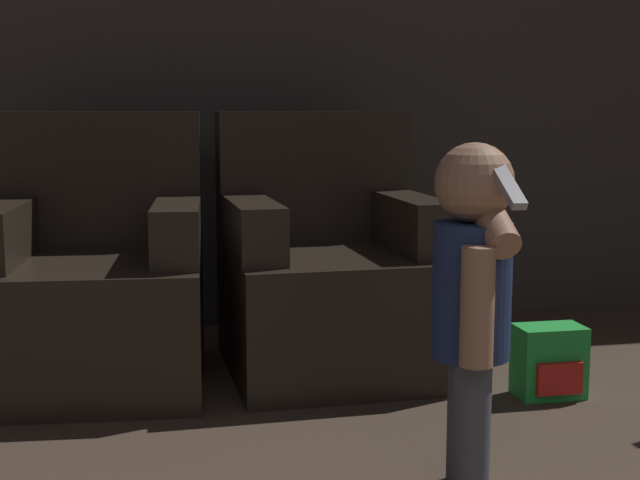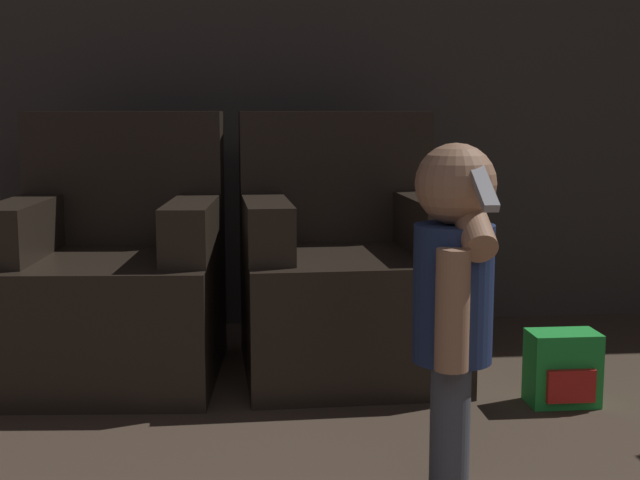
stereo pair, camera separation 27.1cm
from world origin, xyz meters
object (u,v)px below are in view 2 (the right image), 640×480
armchair_left (114,284)px  toy_backpack (563,369)px  armchair_right (345,279)px  person_toddler (454,294)px

armchair_left → toy_backpack: 1.63m
armchair_right → toy_backpack: (0.67, -0.50, -0.22)m
armchair_right → toy_backpack: bearing=-38.2°
armchair_right → armchair_left: bearing=178.2°
armchair_left → person_toddler: size_ratio=1.08×
armchair_left → armchair_right: size_ratio=1.00×
person_toddler → armchair_right: bearing=-159.5°
person_toddler → toy_backpack: person_toddler is taller
armchair_right → person_toddler: 1.20m
person_toddler → toy_backpack: bearing=155.8°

